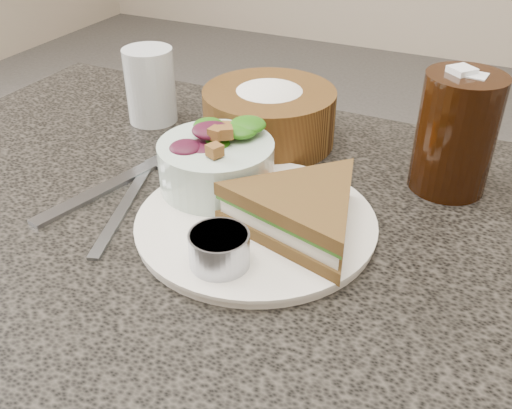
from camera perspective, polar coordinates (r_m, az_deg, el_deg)
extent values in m
cylinder|color=silver|center=(0.62, 0.00, -1.88)|extent=(0.26, 0.26, 0.01)
cylinder|color=#9B9FAB|center=(0.55, -3.68, -4.50)|extent=(0.07, 0.07, 0.04)
cone|color=#FF5100|center=(0.65, 4.86, 1.76)|extent=(0.09, 0.09, 0.03)
cube|color=gray|center=(0.72, -14.90, 1.54)|extent=(0.07, 0.20, 0.01)
cube|color=#9197A0|center=(0.68, -12.98, -0.13)|extent=(0.07, 0.20, 0.00)
cylinder|color=silver|center=(0.87, -10.51, 11.62)|extent=(0.08, 0.08, 0.11)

